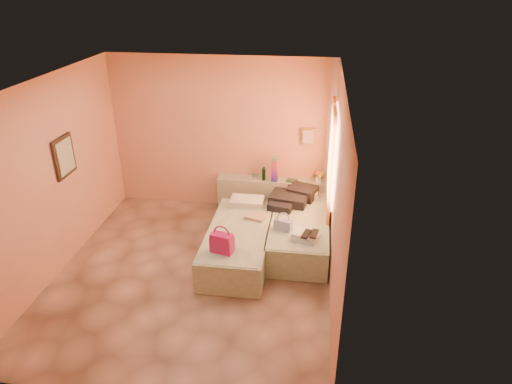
# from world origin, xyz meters

# --- Properties ---
(ground) EXTENTS (4.50, 4.50, 0.00)m
(ground) POSITION_xyz_m (0.00, 0.00, 0.00)
(ground) COLOR tan
(ground) RESTS_ON ground
(room_walls) EXTENTS (4.02, 4.51, 2.81)m
(room_walls) POSITION_xyz_m (0.21, 0.57, 1.79)
(room_walls) COLOR tan
(room_walls) RESTS_ON ground
(headboard_ledge) EXTENTS (2.05, 0.30, 0.65)m
(headboard_ledge) POSITION_xyz_m (0.98, 2.10, 0.33)
(headboard_ledge) COLOR gray
(headboard_ledge) RESTS_ON ground
(bed_left) EXTENTS (0.90, 2.00, 0.50)m
(bed_left) POSITION_xyz_m (0.60, 0.52, 0.25)
(bed_left) COLOR beige
(bed_left) RESTS_ON ground
(bed_right) EXTENTS (0.90, 2.00, 0.50)m
(bed_right) POSITION_xyz_m (1.50, 1.00, 0.25)
(bed_right) COLOR beige
(bed_right) RESTS_ON ground
(water_bottle) EXTENTS (0.09, 0.09, 0.25)m
(water_bottle) POSITION_xyz_m (0.80, 2.03, 0.77)
(water_bottle) COLOR #12331E
(water_bottle) RESTS_ON headboard_ledge
(rainbow_box) EXTENTS (0.12, 0.12, 0.47)m
(rainbow_box) POSITION_xyz_m (0.99, 2.02, 0.88)
(rainbow_box) COLOR #B8165C
(rainbow_box) RESTS_ON headboard_ledge
(small_dish) EXTENTS (0.14, 0.14, 0.03)m
(small_dish) POSITION_xyz_m (0.63, 2.17, 0.66)
(small_dish) COLOR #53996C
(small_dish) RESTS_ON headboard_ledge
(green_book) EXTENTS (0.21, 0.17, 0.03)m
(green_book) POSITION_xyz_m (1.30, 2.05, 0.67)
(green_book) COLOR #294D32
(green_book) RESTS_ON headboard_ledge
(flower_vase) EXTENTS (0.25, 0.25, 0.24)m
(flower_vase) POSITION_xyz_m (1.77, 2.11, 0.77)
(flower_vase) COLOR white
(flower_vase) RESTS_ON headboard_ledge
(magenta_handbag) EXTENTS (0.35, 0.25, 0.29)m
(magenta_handbag) POSITION_xyz_m (0.47, -0.12, 0.65)
(magenta_handbag) COLOR #B8165C
(magenta_handbag) RESTS_ON bed_left
(khaki_garment) EXTENTS (0.36, 0.32, 0.05)m
(khaki_garment) POSITION_xyz_m (0.81, 0.90, 0.53)
(khaki_garment) COLOR tan
(khaki_garment) RESTS_ON bed_left
(clothes_pile) EXTENTS (0.78, 0.78, 0.20)m
(clothes_pile) POSITION_xyz_m (1.35, 1.50, 0.60)
(clothes_pile) COLOR black
(clothes_pile) RESTS_ON bed_right
(blue_handbag) EXTENTS (0.28, 0.18, 0.17)m
(blue_handbag) POSITION_xyz_m (1.27, 0.59, 0.58)
(blue_handbag) COLOR #3F5499
(blue_handbag) RESTS_ON bed_right
(towel_stack) EXTENTS (0.43, 0.40, 0.10)m
(towel_stack) POSITION_xyz_m (1.63, 0.38, 0.55)
(towel_stack) COLOR silver
(towel_stack) RESTS_ON bed_right
(sandal_pair) EXTENTS (0.25, 0.29, 0.03)m
(sandal_pair) POSITION_xyz_m (1.69, 0.33, 0.61)
(sandal_pair) COLOR black
(sandal_pair) RESTS_ON towel_stack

